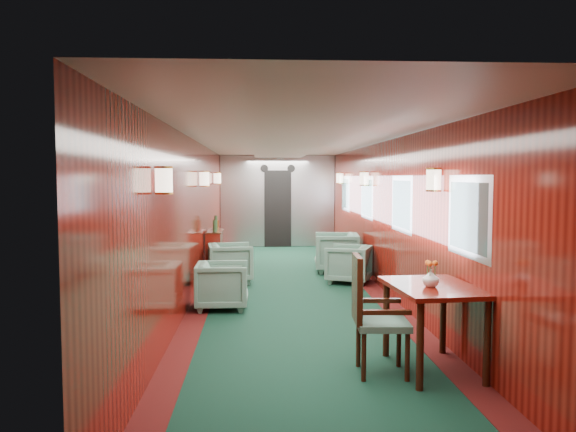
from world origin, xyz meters
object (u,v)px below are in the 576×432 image
object	(u,v)px
credenza	(215,252)
armchair_left_near	(222,285)
armchair_right_near	(348,264)
armchair_left_far	(231,263)
armchair_right_far	(336,252)
side_chair	(371,310)
dining_table	(433,299)

from	to	relation	value
credenza	armchair_left_near	size ratio (longest dim) A/B	1.54
armchair_right_near	credenza	bearing A→B (deg)	-91.80
armchair_left_far	armchair_left_near	bearing A→B (deg)	171.90
armchair_left_far	armchair_right_far	distance (m)	2.20
credenza	armchair_right_far	distance (m)	2.32
credenza	armchair_left_near	bearing A→B (deg)	-83.64
side_chair	armchair_left_far	bearing A→B (deg)	111.38
armchair_right_near	side_chair	bearing A→B (deg)	14.93
armchair_left_near	armchair_left_far	bearing A→B (deg)	-1.25
side_chair	armchair_right_near	bearing A→B (deg)	86.60
dining_table	armchair_left_near	world-z (taller)	dining_table
armchair_left_near	armchair_right_near	size ratio (longest dim) A/B	1.00
dining_table	armchair_left_far	distance (m)	5.05
credenza	armchair_right_near	world-z (taller)	credenza
credenza	side_chair	bearing A→B (deg)	-71.38
side_chair	armchair_left_far	world-z (taller)	side_chair
armchair_left_near	armchair_right_near	xyz separation A→B (m)	(2.06, 1.80, 0.00)
dining_table	armchair_right_far	world-z (taller)	dining_table
armchair_left_near	armchair_right_far	world-z (taller)	armchair_right_far
side_chair	armchair_left_near	xyz separation A→B (m)	(-1.54, 2.67, -0.28)
dining_table	side_chair	size ratio (longest dim) A/B	1.03
side_chair	credenza	size ratio (longest dim) A/B	1.01
dining_table	armchair_left_near	xyz separation A→B (m)	(-2.14, 2.61, -0.36)
armchair_left_near	armchair_left_far	xyz separation A→B (m)	(0.02, 1.96, 0.02)
armchair_right_far	armchair_left_far	bearing A→B (deg)	-58.72
dining_table	armchair_right_far	xyz separation A→B (m)	(-0.13, 5.51, -0.31)
armchair_left_far	armchair_right_near	bearing A→B (deg)	-101.77
armchair_left_near	side_chair	bearing A→B (deg)	-150.63
side_chair	armchair_right_near	size ratio (longest dim) A/B	1.54
side_chair	credenza	world-z (taller)	side_chair
side_chair	armchair_left_far	xyz separation A→B (m)	(-1.51, 4.63, -0.26)
armchair_left_near	armchair_right_far	distance (m)	3.53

